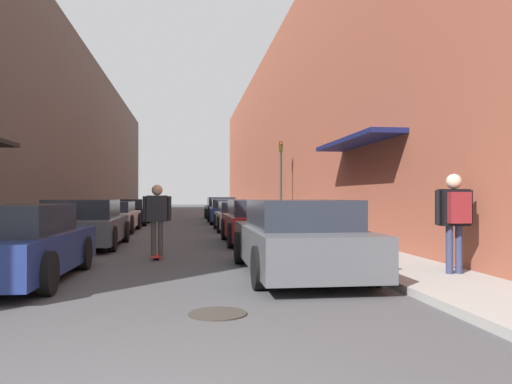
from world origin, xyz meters
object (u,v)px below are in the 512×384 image
parked_car_left_0 (12,245)px  parked_car_right_0 (298,238)px  traffic_light (281,174)px  parked_car_left_3 (128,212)px  manhole_cover (218,314)px  parked_car_right_3 (229,211)px  parked_car_right_1 (256,222)px  skateboarder (157,213)px  pedestrian (455,211)px  parked_car_right_4 (221,208)px  parked_car_left_1 (84,224)px  parked_car_right_2 (239,217)px  parked_car_left_2 (111,217)px

parked_car_left_0 → parked_car_right_0: size_ratio=0.88×
parked_car_right_0 → traffic_light: traffic_light is taller
parked_car_left_3 → manhole_cover: (3.33, -19.39, -0.61)m
parked_car_left_3 → parked_car_right_3: parked_car_left_3 is taller
parked_car_right_1 → skateboarder: 4.33m
parked_car_left_3 → parked_car_right_3: bearing=7.6°
parked_car_right_3 → manhole_cover: 20.15m
parked_car_right_0 → parked_car_right_3: size_ratio=1.07×
parked_car_right_3 → parked_car_left_0: bearing=-105.9°
parked_car_left_0 → pedestrian: (7.30, -0.85, 0.55)m
skateboarder → manhole_cover: (1.05, -5.52, -1.02)m
parked_car_right_4 → parked_car_left_1: bearing=-105.8°
parked_car_left_0 → parked_car_left_1: parked_car_left_1 is taller
manhole_cover → pedestrian: pedestrian is taller
pedestrian → parked_car_right_2: bearing=100.4°
parked_car_right_0 → skateboarder: skateboarder is taller
parked_car_right_2 → parked_car_right_3: 5.59m
skateboarder → parked_car_right_3: bearing=79.1°
parked_car_right_0 → parked_car_right_2: (0.12, 11.57, -0.07)m
parked_car_left_0 → traffic_light: size_ratio=1.09×
parked_car_left_1 → parked_car_right_4: bearing=74.2°
parked_car_left_1 → parked_car_left_3: parked_car_left_1 is taller
parked_car_left_0 → parked_car_right_2: bearing=67.2°
parked_car_left_1 → parked_car_right_0: parked_car_right_0 is taller
parked_car_right_2 → parked_car_right_3: parked_car_right_3 is taller
parked_car_left_1 → parked_car_right_0: bearing=-48.6°
parked_car_right_0 → parked_car_right_2: size_ratio=1.18×
parked_car_right_1 → parked_car_right_2: bearing=89.3°
parked_car_right_2 → parked_car_right_4: bearing=90.2°
parked_car_left_3 → parked_car_right_0: (4.95, -16.49, 0.03)m
skateboarder → traffic_light: 12.18m
parked_car_left_2 → parked_car_right_4: bearing=66.0°
parked_car_left_2 → traffic_light: traffic_light is taller
parked_car_left_0 → parked_car_right_0: (4.85, 0.23, 0.04)m
parked_car_right_4 → parked_car_left_0: bearing=-102.0°
parked_car_left_0 → parked_car_left_1: bearing=89.9°
parked_car_left_2 → pedestrian: pedestrian is taller
parked_car_left_2 → manhole_cover: parked_car_left_2 is taller
skateboarder → traffic_light: traffic_light is taller
parked_car_right_2 → manhole_cover: 14.59m
parked_car_left_2 → parked_car_right_2: parked_car_left_2 is taller
parked_car_left_0 → manhole_cover: 4.24m
parked_car_left_3 → pedestrian: size_ratio=2.44×
skateboarder → pedestrian: (5.12, -3.70, 0.13)m
parked_car_right_2 → traffic_light: (2.13, 2.08, 1.88)m
parked_car_right_1 → parked_car_left_0: bearing=-128.4°
parked_car_left_0 → parked_car_left_2: (-0.15, 11.75, -0.02)m
parked_car_right_1 → parked_car_right_0: bearing=-90.5°
parked_car_right_1 → manhole_cover: parked_car_right_1 is taller
parked_car_right_1 → traffic_light: size_ratio=1.12×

